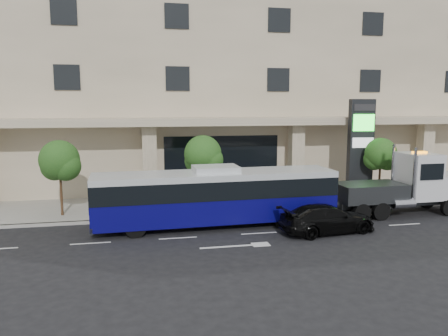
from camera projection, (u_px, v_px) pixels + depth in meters
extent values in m
plane|color=black|center=(251.00, 225.00, 22.98)|extent=(120.00, 120.00, 0.00)
cube|color=gray|center=(231.00, 203.00, 27.82)|extent=(120.00, 6.00, 0.15)
cube|color=gray|center=(242.00, 214.00, 24.91)|extent=(120.00, 0.30, 0.15)
cube|color=tan|center=(205.00, 60.00, 36.57)|extent=(60.00, 15.00, 20.00)
cube|color=tan|center=(225.00, 121.00, 28.83)|extent=(60.00, 2.80, 0.50)
cube|color=black|center=(222.00, 165.00, 30.40)|extent=(8.00, 0.12, 4.00)
cube|color=tan|center=(150.00, 162.00, 28.23)|extent=(0.90, 0.90, 4.90)
cube|color=tan|center=(296.00, 158.00, 30.18)|extent=(0.90, 0.90, 4.90)
cube|color=tan|center=(424.00, 155.00, 32.13)|extent=(0.90, 0.90, 4.90)
cylinder|color=#422B19|center=(61.00, 191.00, 24.30)|extent=(0.14, 0.14, 2.80)
sphere|color=#124018|center=(59.00, 160.00, 24.05)|extent=(2.20, 2.20, 2.20)
sphere|color=#124018|center=(66.00, 166.00, 23.97)|extent=(1.65, 1.65, 1.65)
sphere|color=#124018|center=(55.00, 167.00, 24.24)|extent=(1.54, 1.54, 1.54)
cylinder|color=#422B19|center=(203.00, 184.00, 25.85)|extent=(0.14, 0.14, 2.94)
sphere|color=#124018|center=(203.00, 154.00, 25.59)|extent=(2.20, 2.20, 2.20)
sphere|color=#124018|center=(209.00, 160.00, 25.51)|extent=(1.65, 1.65, 1.65)
sphere|color=#124018|center=(197.00, 161.00, 25.78)|extent=(1.54, 1.54, 1.54)
cylinder|color=#422B19|center=(379.00, 179.00, 28.11)|extent=(0.14, 0.14, 2.73)
sphere|color=#124018|center=(381.00, 154.00, 27.87)|extent=(2.00, 2.00, 2.00)
sphere|color=#124018|center=(387.00, 159.00, 27.79)|extent=(1.50, 1.50, 1.50)
sphere|color=#124018|center=(375.00, 159.00, 28.06)|extent=(1.40, 1.40, 1.40)
cylinder|color=black|center=(136.00, 227.00, 20.77)|extent=(1.05, 0.35, 1.04)
cylinder|color=black|center=(134.00, 216.00, 22.87)|extent=(1.05, 0.35, 1.04)
cylinder|color=black|center=(283.00, 218.00, 22.48)|extent=(1.05, 0.35, 1.04)
cylinder|color=black|center=(269.00, 208.00, 24.58)|extent=(1.05, 0.35, 1.04)
cube|color=#090657|center=(216.00, 207.00, 22.70)|extent=(12.56, 3.02, 1.25)
cube|color=black|center=(216.00, 187.00, 22.55)|extent=(12.56, 3.06, 0.94)
cube|color=silver|center=(216.00, 175.00, 22.46)|extent=(12.56, 3.02, 0.31)
cube|color=silver|center=(216.00, 169.00, 22.41)|extent=(2.34, 1.74, 0.31)
cube|color=#2D3033|center=(93.00, 225.00, 21.37)|extent=(0.23, 2.60, 0.31)
cube|color=#2D3033|center=(325.00, 211.00, 24.19)|extent=(0.23, 2.60, 0.31)
cube|color=#2D3033|center=(399.00, 202.00, 25.16)|extent=(7.71, 1.11, 0.36)
cube|color=silver|center=(444.00, 185.00, 25.69)|extent=(1.86, 2.13, 1.36)
cube|color=silver|center=(418.00, 176.00, 25.20)|extent=(1.87, 2.31, 2.62)
cube|color=black|center=(431.00, 168.00, 25.33)|extent=(0.15, 1.99, 1.09)
cylinder|color=silver|center=(414.00, 175.00, 23.99)|extent=(0.17, 0.17, 3.08)
cylinder|color=silver|center=(393.00, 170.00, 25.91)|extent=(0.17, 0.17, 3.08)
cube|color=#2D3033|center=(369.00, 192.00, 24.64)|extent=(3.86, 2.27, 1.00)
cube|color=#2D3033|center=(334.00, 203.00, 24.23)|extent=(1.45, 0.29, 0.20)
cube|color=#2D3033|center=(325.00, 210.00, 24.17)|extent=(0.27, 1.63, 0.16)
cube|color=orange|center=(420.00, 152.00, 25.00)|extent=(0.82, 0.34, 0.13)
cylinder|color=black|center=(427.00, 200.00, 26.68)|extent=(1.00, 0.32, 1.00)
cylinder|color=black|center=(381.00, 211.00, 23.89)|extent=(1.00, 0.32, 1.00)
cylinder|color=black|center=(363.00, 204.00, 25.72)|extent=(1.00, 0.32, 1.00)
cylinder|color=black|center=(362.00, 213.00, 23.63)|extent=(1.00, 0.32, 1.00)
cylinder|color=black|center=(345.00, 205.00, 25.46)|extent=(1.00, 0.32, 1.00)
imported|color=black|center=(327.00, 219.00, 21.57)|extent=(5.07, 2.61, 1.41)
cube|color=black|center=(360.00, 149.00, 28.75)|extent=(1.66, 0.67, 6.50)
cube|color=green|center=(364.00, 123.00, 28.21)|extent=(1.41, 0.17, 1.08)
cube|color=silver|center=(363.00, 143.00, 28.40)|extent=(1.41, 0.17, 0.65)
cube|color=#262628|center=(365.00, 107.00, 28.07)|extent=(1.41, 0.17, 0.43)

